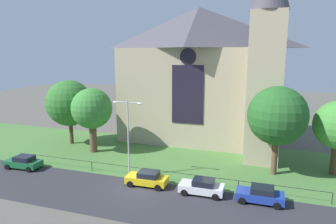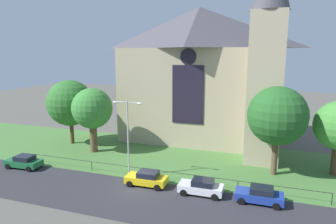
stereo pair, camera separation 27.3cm
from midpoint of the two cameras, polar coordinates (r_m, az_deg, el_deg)
name	(u,v)px [view 2 (the right image)]	position (r m, az deg, el deg)	size (l,w,h in m)	color
ground	(169,156)	(39.71, 0.36, -8.42)	(160.00, 160.00, 0.00)	#56544C
road_asphalt	(128,197)	(29.47, -7.35, -15.70)	(120.00, 8.00, 0.01)	#2D2D33
grass_verge	(164,161)	(37.93, -0.61, -9.36)	(120.00, 20.00, 0.01)	#477538
church_building	(202,73)	(45.96, 6.71, 7.27)	(23.20, 16.20, 26.00)	tan
iron_railing	(159,172)	(32.31, -1.52, -11.23)	(32.81, 0.07, 1.13)	black
tree_left_near	(92,109)	(41.40, -14.00, 0.56)	(5.44, 5.44, 8.75)	brown
tree_left_far	(70,103)	(46.24, -17.90, 1.63)	(6.73, 6.73, 9.48)	#4C3823
tree_right_near	(277,116)	(34.37, 20.24, -0.72)	(6.38, 6.38, 9.85)	brown
streetlamp_near	(128,129)	(32.16, -7.38, -3.23)	(3.37, 0.26, 8.42)	#B2B2B7
parked_car_green	(24,162)	(39.48, -25.47, -8.50)	(4.28, 2.18, 1.51)	#196033
parked_car_yellow	(147,178)	(31.34, -3.80, -12.44)	(4.25, 2.13, 1.51)	gold
parked_car_white	(201,187)	(29.66, 6.59, -13.90)	(4.23, 2.08, 1.51)	silver
parked_car_blue	(260,195)	(29.21, 17.24, -14.77)	(4.20, 2.03, 1.51)	#1E3899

